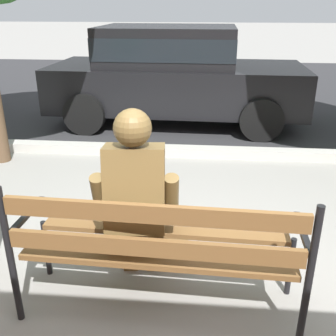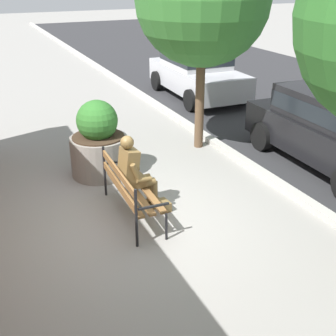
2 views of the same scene
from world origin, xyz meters
TOP-DOWN VIEW (x-y plane):
  - ground_plane at (0.00, 0.00)m, footprint 80.00×80.00m
  - curb_stone at (0.00, 2.90)m, footprint 60.00×0.20m
  - park_bench at (-0.19, -0.05)m, footprint 1.82×0.60m
  - bronze_statue_seated at (-0.32, 0.17)m, footprint 0.62×0.80m
  - concrete_planter at (-2.00, -0.00)m, footprint 1.13×1.13m
  - parked_car_silver at (-6.44, 4.53)m, footprint 4.15×2.02m
  - parked_car_black at (-0.44, 4.53)m, footprint 4.15×2.02m

SIDE VIEW (x-z plane):
  - ground_plane at x=0.00m, z-range 0.00..0.00m
  - curb_stone at x=0.00m, z-range 0.00..0.12m
  - park_bench at x=-0.19m, z-range 0.07..1.02m
  - concrete_planter at x=-2.00m, z-range -0.12..1.40m
  - bronze_statue_seated at x=-0.32m, z-range -0.02..1.35m
  - parked_car_silver at x=-6.44m, z-range 0.06..1.62m
  - parked_car_black at x=-0.44m, z-range 0.06..1.62m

